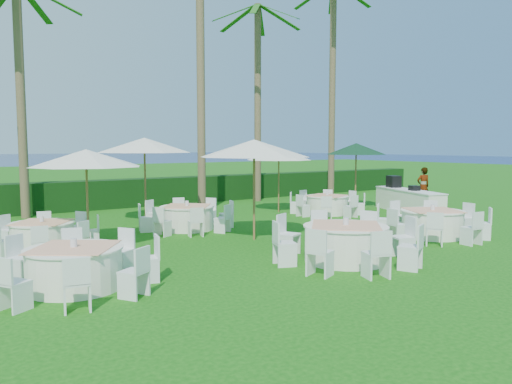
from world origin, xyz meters
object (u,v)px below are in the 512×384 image
Objects in this scene: umbrella_b at (254,148)px; umbrella_c at (144,145)px; banquet_table_d at (42,235)px; umbrella_green at (356,149)px; banquet_table_b at (346,242)px; banquet_table_c at (432,223)px; umbrella_a at (86,158)px; banquet_table_e at (187,217)px; banquet_table_a at (74,267)px; umbrella_d at (279,155)px; buffet_table at (408,200)px; banquet_table_f at (327,204)px; staff_person at (423,186)px.

umbrella_c reaches higher than umbrella_b.
banquet_table_d is 0.90× the size of umbrella_b.
umbrella_green is (8.78, -1.36, -0.15)m from umbrella_c.
banquet_table_b is 4.39m from banquet_table_c.
umbrella_a is at bearing 132.85° from banquet_table_b.
banquet_table_e is at bearing 99.47° from banquet_table_b.
banquet_table_a is at bearing -93.80° from banquet_table_d.
banquet_table_b is at bearing -137.07° from umbrella_green.
banquet_table_c is 7.14m from umbrella_d.
banquet_table_c is at bearing -29.28° from umbrella_b.
banquet_table_d is at bearing 86.20° from banquet_table_a.
banquet_table_b is at bearing -149.88° from buffet_table.
umbrella_b is at bearing -152.48° from banquet_table_f.
umbrella_b is at bearing -170.99° from buffet_table.
umbrella_c is 10.42m from buffet_table.
banquet_table_e is 3.51m from umbrella_b.
umbrella_green is at bearing 22.84° from banquet_table_a.
banquet_table_d is (-5.42, 5.40, -0.08)m from banquet_table_b.
umbrella_b is at bearing -133.77° from umbrella_d.
umbrella_c is (-0.52, 2.10, 2.27)m from banquet_table_e.
buffet_table is (3.76, 3.87, 0.07)m from banquet_table_c.
staff_person reaches higher than banquet_table_c.
banquet_table_c is 0.79× the size of buffet_table.
banquet_table_d is 10.54m from banquet_table_f.
umbrella_a is (0.99, -0.62, 1.96)m from banquet_table_d.
banquet_table_f is (0.79, 5.33, -0.03)m from banquet_table_c.
banquet_table_f is 3.32m from buffet_table.
banquet_table_b is at bearing -79.33° from umbrella_c.
staff_person is (10.91, 2.56, -1.73)m from umbrella_b.
banquet_table_d is 1.07× the size of umbrella_d.
umbrella_c reaches higher than buffet_table.
staff_person is (16.09, 0.52, 0.47)m from banquet_table_d.
banquet_table_d is at bearing 176.94° from buffet_table.
staff_person is (10.67, 5.93, 0.40)m from banquet_table_b.
umbrella_a is 0.87× the size of umbrella_c.
banquet_table_b is 3.99m from umbrella_b.
umbrella_a is 0.92× the size of umbrella_b.
umbrella_b is 1.19× the size of umbrella_d.
umbrella_green is at bearing 15.60° from banquet_table_f.
staff_person is at bearing 25.58° from buffet_table.
banquet_table_f is (5.09, 6.14, -0.07)m from banquet_table_b.
umbrella_green reaches higher than banquet_table_b.
banquet_table_c is at bearing -24.39° from umbrella_a.
umbrella_c is at bearing 105.22° from umbrella_b.
staff_person is at bearing 4.33° from umbrella_a.
banquet_table_f is 0.88× the size of umbrella_c.
umbrella_green is (11.69, 1.96, 0.17)m from umbrella_a.
umbrella_d is at bearing 19.23° from umbrella_a.
banquet_table_c is at bearing -2.72° from banquet_table_a.
umbrella_c is 1.94× the size of staff_person.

